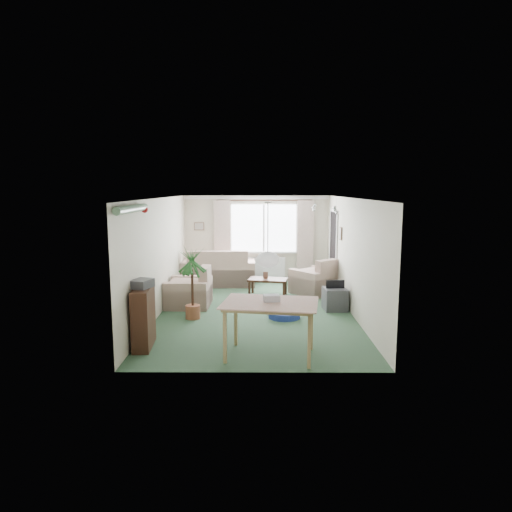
{
  "coord_description": "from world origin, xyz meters",
  "views": [
    {
      "loc": [
        0.05,
        -9.43,
        2.6
      ],
      "look_at": [
        0.0,
        0.3,
        1.15
      ],
      "focal_mm": 32.0,
      "sensor_mm": 36.0,
      "label": 1
    }
  ],
  "objects_px": {
    "dining_table": "(270,330)",
    "pet_bed": "(284,315)",
    "coffee_table": "(268,287)",
    "tv_cube": "(335,299)",
    "houseplant": "(192,283)",
    "bookshelf": "(143,317)",
    "armchair_left": "(189,286)",
    "sofa": "(219,267)",
    "armchair_corner": "(316,276)"
  },
  "relations": [
    {
      "from": "coffee_table",
      "to": "pet_bed",
      "type": "bearing_deg",
      "value": -81.35
    },
    {
      "from": "armchair_corner",
      "to": "houseplant",
      "type": "relative_size",
      "value": 0.68
    },
    {
      "from": "tv_cube",
      "to": "bookshelf",
      "type": "bearing_deg",
      "value": -150.77
    },
    {
      "from": "dining_table",
      "to": "pet_bed",
      "type": "bearing_deg",
      "value": 80.87
    },
    {
      "from": "bookshelf",
      "to": "houseplant",
      "type": "distance_m",
      "value": 1.75
    },
    {
      "from": "bookshelf",
      "to": "pet_bed",
      "type": "distance_m",
      "value": 2.99
    },
    {
      "from": "armchair_left",
      "to": "dining_table",
      "type": "relative_size",
      "value": 0.74
    },
    {
      "from": "armchair_left",
      "to": "coffee_table",
      "type": "xyz_separation_m",
      "value": [
        1.78,
        0.99,
        -0.23
      ]
    },
    {
      "from": "sofa",
      "to": "armchair_corner",
      "type": "bearing_deg",
      "value": 155.52
    },
    {
      "from": "armchair_left",
      "to": "dining_table",
      "type": "height_order",
      "value": "armchair_left"
    },
    {
      "from": "sofa",
      "to": "coffee_table",
      "type": "bearing_deg",
      "value": 133.6
    },
    {
      "from": "armchair_left",
      "to": "dining_table",
      "type": "distance_m",
      "value": 3.53
    },
    {
      "from": "tv_cube",
      "to": "sofa",
      "type": "bearing_deg",
      "value": 132.32
    },
    {
      "from": "houseplant",
      "to": "sofa",
      "type": "bearing_deg",
      "value": 85.87
    },
    {
      "from": "armchair_left",
      "to": "tv_cube",
      "type": "xyz_separation_m",
      "value": [
        3.2,
        -0.32,
        -0.21
      ]
    },
    {
      "from": "houseplant",
      "to": "dining_table",
      "type": "relative_size",
      "value": 1.09
    },
    {
      "from": "dining_table",
      "to": "pet_bed",
      "type": "distance_m",
      "value": 2.19
    },
    {
      "from": "armchair_corner",
      "to": "houseplant",
      "type": "height_order",
      "value": "houseplant"
    },
    {
      "from": "armchair_left",
      "to": "bookshelf",
      "type": "xyz_separation_m",
      "value": [
        -0.34,
        -2.65,
        0.05
      ]
    },
    {
      "from": "tv_cube",
      "to": "pet_bed",
      "type": "relative_size",
      "value": 0.81
    },
    {
      "from": "coffee_table",
      "to": "bookshelf",
      "type": "relative_size",
      "value": 0.94
    },
    {
      "from": "armchair_corner",
      "to": "houseplant",
      "type": "bearing_deg",
      "value": 1.12
    },
    {
      "from": "dining_table",
      "to": "pet_bed",
      "type": "height_order",
      "value": "dining_table"
    },
    {
      "from": "houseplant",
      "to": "armchair_left",
      "type": "bearing_deg",
      "value": 103.09
    },
    {
      "from": "houseplant",
      "to": "tv_cube",
      "type": "distance_m",
      "value": 3.08
    },
    {
      "from": "armchair_left",
      "to": "bookshelf",
      "type": "relative_size",
      "value": 1.0
    },
    {
      "from": "sofa",
      "to": "houseplant",
      "type": "xyz_separation_m",
      "value": [
        -0.24,
        -3.29,
        0.25
      ]
    },
    {
      "from": "sofa",
      "to": "armchair_corner",
      "type": "relative_size",
      "value": 1.96
    },
    {
      "from": "sofa",
      "to": "houseplant",
      "type": "height_order",
      "value": "houseplant"
    },
    {
      "from": "sofa",
      "to": "coffee_table",
      "type": "relative_size",
      "value": 2.09
    },
    {
      "from": "bookshelf",
      "to": "pet_bed",
      "type": "relative_size",
      "value": 1.55
    },
    {
      "from": "armchair_corner",
      "to": "bookshelf",
      "type": "relative_size",
      "value": 1.0
    },
    {
      "from": "houseplant",
      "to": "dining_table",
      "type": "height_order",
      "value": "houseplant"
    },
    {
      "from": "sofa",
      "to": "pet_bed",
      "type": "xyz_separation_m",
      "value": [
        1.6,
        -3.22,
        -0.42
      ]
    },
    {
      "from": "sofa",
      "to": "dining_table",
      "type": "height_order",
      "value": "sofa"
    },
    {
      "from": "armchair_corner",
      "to": "dining_table",
      "type": "xyz_separation_m",
      "value": [
        -1.24,
        -4.31,
        -0.02
      ]
    },
    {
      "from": "dining_table",
      "to": "armchair_left",
      "type": "bearing_deg",
      "value": 119.45
    },
    {
      "from": "coffee_table",
      "to": "armchair_corner",
      "type": "bearing_deg",
      "value": 11.72
    },
    {
      "from": "armchair_left",
      "to": "houseplant",
      "type": "bearing_deg",
      "value": 15.1
    },
    {
      "from": "coffee_table",
      "to": "tv_cube",
      "type": "xyz_separation_m",
      "value": [
        1.42,
        -1.31,
        0.03
      ]
    },
    {
      "from": "houseplant",
      "to": "armchair_corner",
      "type": "bearing_deg",
      "value": 39.29
    },
    {
      "from": "armchair_left",
      "to": "coffee_table",
      "type": "bearing_deg",
      "value": 121.06
    },
    {
      "from": "armchair_corner",
      "to": "tv_cube",
      "type": "bearing_deg",
      "value": 60.04
    },
    {
      "from": "houseplant",
      "to": "coffee_table",
      "type": "bearing_deg",
      "value": 52.18
    },
    {
      "from": "coffee_table",
      "to": "tv_cube",
      "type": "distance_m",
      "value": 1.93
    },
    {
      "from": "armchair_left",
      "to": "sofa",
      "type": "bearing_deg",
      "value": 170.33
    },
    {
      "from": "bookshelf",
      "to": "dining_table",
      "type": "relative_size",
      "value": 0.73
    },
    {
      "from": "sofa",
      "to": "bookshelf",
      "type": "relative_size",
      "value": 1.97
    },
    {
      "from": "coffee_table",
      "to": "dining_table",
      "type": "bearing_deg",
      "value": -90.7
    },
    {
      "from": "sofa",
      "to": "bookshelf",
      "type": "xyz_separation_m",
      "value": [
        -0.81,
        -4.93,
        0.01
      ]
    }
  ]
}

